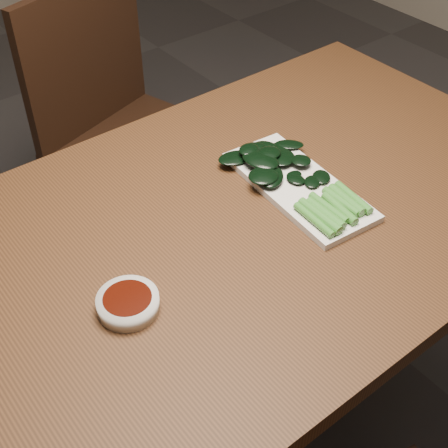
% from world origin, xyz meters
% --- Properties ---
extents(ground, '(6.00, 6.00, 0.00)m').
position_xyz_m(ground, '(0.00, 0.00, 0.00)').
color(ground, '#302D2D').
rests_on(ground, ground).
extents(table, '(1.40, 0.80, 0.75)m').
position_xyz_m(table, '(0.00, 0.00, 0.68)').
color(table, '#412612').
rests_on(table, ground).
extents(chair_far, '(0.57, 0.57, 0.89)m').
position_xyz_m(chair_far, '(0.21, 0.77, 0.49)').
color(chair_far, black).
rests_on(chair_far, ground).
extents(sauce_bowl, '(0.10, 0.10, 0.03)m').
position_xyz_m(sauce_bowl, '(-0.26, -0.07, 0.76)').
color(sauce_bowl, silver).
rests_on(sauce_bowl, table).
extents(serving_plate, '(0.17, 0.34, 0.01)m').
position_xyz_m(serving_plate, '(0.17, -0.01, 0.76)').
color(serving_plate, silver).
rests_on(serving_plate, table).
extents(gai_lan, '(0.19, 0.33, 0.03)m').
position_xyz_m(gai_lan, '(0.16, 0.01, 0.77)').
color(gai_lan, '#3F862E').
rests_on(gai_lan, serving_plate).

